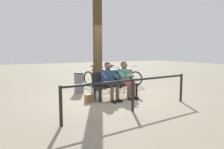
% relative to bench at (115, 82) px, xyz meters
% --- Properties ---
extents(ground_plane, '(40.00, 40.00, 0.00)m').
position_rel_bench_xyz_m(ground_plane, '(0.17, -0.11, -0.51)').
color(ground_plane, gray).
extents(bench, '(1.63, 0.60, 0.87)m').
position_rel_bench_xyz_m(bench, '(0.00, 0.00, 0.00)').
color(bench, black).
rests_on(bench, ground).
extents(person_reading, '(0.51, 0.79, 1.20)m').
position_rel_bench_xyz_m(person_reading, '(-0.33, 0.14, 0.16)').
color(person_reading, '#4C8C7A').
rests_on(person_reading, ground).
extents(person_companion, '(0.51, 0.79, 1.20)m').
position_rel_bench_xyz_m(person_companion, '(0.31, 0.19, 0.16)').
color(person_companion, '#334772').
rests_on(person_companion, ground).
extents(handbag, '(0.33, 0.22, 0.24)m').
position_rel_bench_xyz_m(handbag, '(0.98, 0.16, -0.39)').
color(handbag, olive).
rests_on(handbag, ground).
extents(tree_trunk, '(0.35, 0.35, 3.93)m').
position_rel_bench_xyz_m(tree_trunk, '(-0.04, -1.43, 1.46)').
color(tree_trunk, '#4C3823').
rests_on(tree_trunk, ground).
extents(litter_bin, '(0.36, 0.36, 0.76)m').
position_rel_bench_xyz_m(litter_bin, '(0.78, -1.32, -0.13)').
color(litter_bin, slate).
rests_on(litter_bin, ground).
extents(bicycle_orange, '(0.75, 1.57, 0.94)m').
position_rel_bench_xyz_m(bicycle_orange, '(-1.72, -2.00, -0.15)').
color(bicycle_orange, black).
rests_on(bicycle_orange, ground).
extents(bicycle_green, '(0.48, 1.68, 0.94)m').
position_rel_bench_xyz_m(bicycle_green, '(-1.02, -1.90, -0.15)').
color(bicycle_green, black).
rests_on(bicycle_green, ground).
extents(bicycle_red, '(0.60, 1.63, 0.94)m').
position_rel_bench_xyz_m(bicycle_red, '(-0.23, -2.05, -0.15)').
color(bicycle_red, black).
rests_on(bicycle_red, ground).
extents(railing_fence, '(3.85, 0.39, 0.85)m').
position_rel_bench_xyz_m(railing_fence, '(0.39, 1.60, 0.11)').
color(railing_fence, black).
rests_on(railing_fence, ground).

